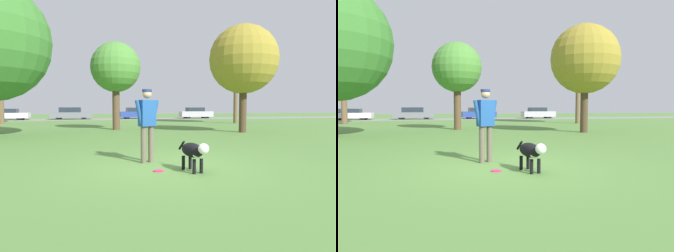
{
  "view_description": "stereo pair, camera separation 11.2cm",
  "coord_description": "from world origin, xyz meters",
  "views": [
    {
      "loc": [
        -1.67,
        -6.4,
        1.3
      ],
      "look_at": [
        0.02,
        -0.07,
        0.9
      ],
      "focal_mm": 32.0,
      "sensor_mm": 36.0,
      "label": 1
    },
    {
      "loc": [
        -1.56,
        -6.43,
        1.3
      ],
      "look_at": [
        0.02,
        -0.07,
        0.9
      ],
      "focal_mm": 32.0,
      "sensor_mm": 36.0,
      "label": 2
    }
  ],
  "objects": [
    {
      "name": "ground_plane",
      "position": [
        0.0,
        0.0,
        0.0
      ],
      "size": [
        120.0,
        120.0,
        0.0
      ],
      "primitive_type": "plane",
      "color": "#56843D"
    },
    {
      "name": "far_road_strip",
      "position": [
        0.0,
        28.88,
        0.01
      ],
      "size": [
        120.0,
        6.0,
        0.01
      ],
      "color": "gray",
      "rests_on": "ground_plane"
    },
    {
      "name": "person",
      "position": [
        -0.33,
        0.54,
        1.03
      ],
      "size": [
        0.64,
        0.35,
        1.73
      ],
      "rotation": [
        0.0,
        0.0,
        0.38
      ],
      "color": "#665B4C",
      "rests_on": "ground_plane"
    },
    {
      "name": "dog",
      "position": [
        0.38,
        -0.73,
        0.42
      ],
      "size": [
        0.41,
        1.15,
        0.62
      ],
      "rotation": [
        0.0,
        0.0,
        4.88
      ],
      "color": "black",
      "rests_on": "ground_plane"
    },
    {
      "name": "frisbee",
      "position": [
        -0.29,
        -0.5,
        0.01
      ],
      "size": [
        0.22,
        0.22,
        0.02
      ],
      "color": "#E52366",
      "rests_on": "ground_plane"
    },
    {
      "name": "tree_mid_center",
      "position": [
        -0.06,
        11.65,
        3.67
      ],
      "size": [
        2.95,
        2.95,
        5.18
      ],
      "color": "brown",
      "rests_on": "ground_plane"
    },
    {
      "name": "tree_far_right",
      "position": [
        10.38,
        16.6,
        5.61
      ],
      "size": [
        4.32,
        4.32,
        7.79
      ],
      "color": "brown",
      "rests_on": "ground_plane"
    },
    {
      "name": "tree_near_right",
      "position": [
        6.26,
        7.93,
        3.83
      ],
      "size": [
        3.6,
        3.6,
        5.65
      ],
      "color": "#4C3826",
      "rests_on": "ground_plane"
    },
    {
      "name": "parked_car_white",
      "position": [
        -10.05,
        28.87,
        0.61
      ],
      "size": [
        4.33,
        1.85,
        1.21
      ],
      "rotation": [
        0.0,
        0.0,
        0.01
      ],
      "color": "white",
      "rests_on": "ground_plane"
    },
    {
      "name": "parked_car_grey",
      "position": [
        -3.54,
        29.19,
        0.66
      ],
      "size": [
        4.54,
        1.77,
        1.36
      ],
      "rotation": [
        0.0,
        0.0,
        -0.02
      ],
      "color": "slate",
      "rests_on": "ground_plane"
    },
    {
      "name": "parked_car_blue",
      "position": [
        3.89,
        29.21,
        0.66
      ],
      "size": [
        4.09,
        1.9,
        1.34
      ],
      "rotation": [
        0.0,
        0.0,
        0.04
      ],
      "color": "#284293",
      "rests_on": "ground_plane"
    },
    {
      "name": "parked_car_silver",
      "position": [
        11.3,
        28.76,
        0.66
      ],
      "size": [
        4.08,
        1.84,
        1.35
      ],
      "rotation": [
        0.0,
        0.0,
        -0.04
      ],
      "color": "#B7B7BC",
      "rests_on": "ground_plane"
    }
  ]
}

